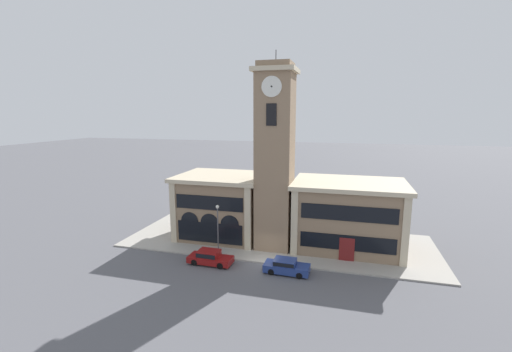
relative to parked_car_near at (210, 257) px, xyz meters
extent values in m
plane|color=#56565B|center=(5.28, 1.38, -0.72)|extent=(300.00, 300.00, 0.00)
cube|color=#A39E93|center=(5.28, 7.69, -0.64)|extent=(35.21, 12.63, 0.15)
cube|color=#897056|center=(5.28, 5.96, 8.77)|extent=(3.75, 3.75, 18.97)
cube|color=beige|center=(5.28, 5.96, 18.48)|extent=(4.45, 4.45, 0.45)
cube|color=#897056|center=(5.28, 5.96, 19.00)|extent=(3.45, 3.45, 0.60)
cylinder|color=#4C4C51|center=(5.28, 5.96, 19.90)|extent=(0.10, 0.10, 1.20)
cylinder|color=silver|center=(5.28, 4.03, 16.73)|extent=(2.05, 0.10, 2.05)
cylinder|color=black|center=(5.28, 3.96, 16.73)|extent=(0.16, 0.04, 0.16)
cylinder|color=silver|center=(3.36, 5.96, 16.73)|extent=(0.10, 2.05, 2.05)
cylinder|color=black|center=(3.29, 5.96, 16.73)|extent=(0.04, 0.16, 0.16)
cube|color=black|center=(5.28, 4.04, 14.01)|extent=(1.05, 0.10, 2.20)
cube|color=#897056|center=(-1.68, 8.04, 2.85)|extent=(9.58, 7.93, 7.14)
cube|color=beige|center=(-1.68, 8.04, 6.65)|extent=(10.28, 8.63, 0.45)
cube|color=beige|center=(-6.12, 4.02, 2.85)|extent=(0.70, 0.16, 7.14)
cube|color=beige|center=(2.76, 4.02, 2.85)|extent=(0.70, 0.16, 7.14)
cube|color=black|center=(-1.68, 4.04, 4.42)|extent=(7.86, 0.10, 1.57)
cube|color=black|center=(-1.68, 4.04, 1.00)|extent=(7.66, 0.10, 2.29)
cylinder|color=black|center=(-4.08, 4.03, 2.14)|extent=(2.11, 0.06, 2.11)
cylinder|color=black|center=(-1.68, 4.03, 2.14)|extent=(2.11, 0.06, 2.11)
cylinder|color=black|center=(0.71, 4.03, 2.14)|extent=(2.11, 0.06, 2.11)
cube|color=#897056|center=(13.18, 8.04, 2.82)|extent=(11.43, 7.93, 7.08)
cube|color=beige|center=(13.18, 8.04, 6.58)|extent=(12.13, 8.63, 0.45)
cube|color=beige|center=(7.81, 4.02, 2.82)|extent=(0.70, 0.16, 7.08)
cube|color=beige|center=(18.54, 4.02, 2.82)|extent=(0.70, 0.16, 7.08)
cube|color=black|center=(13.18, 4.04, 4.38)|extent=(9.37, 0.10, 1.56)
cube|color=maroon|center=(13.18, 4.03, 0.55)|extent=(1.50, 0.12, 2.55)
cube|color=black|center=(13.18, 4.04, 1.32)|extent=(9.37, 0.10, 1.59)
cube|color=maroon|center=(0.07, 0.00, -0.23)|extent=(4.48, 1.91, 0.62)
cube|color=maroon|center=(-0.11, 0.00, 0.37)|extent=(2.17, 1.68, 0.58)
cube|color=black|center=(-0.11, 0.00, 0.37)|extent=(2.09, 1.71, 0.43)
cylinder|color=black|center=(1.47, 0.75, -0.39)|extent=(0.67, 0.24, 0.66)
cylinder|color=black|center=(1.43, -0.83, -0.39)|extent=(0.67, 0.24, 0.66)
cylinder|color=black|center=(-1.29, 0.82, -0.39)|extent=(0.67, 0.24, 0.66)
cylinder|color=black|center=(-1.33, -0.76, -0.39)|extent=(0.67, 0.24, 0.66)
cube|color=navy|center=(7.79, 0.00, -0.20)|extent=(4.31, 1.86, 0.71)
cube|color=navy|center=(7.62, 0.00, 0.40)|extent=(2.09, 1.63, 0.48)
cube|color=black|center=(7.62, 0.00, 0.40)|extent=(2.01, 1.66, 0.36)
cylinder|color=black|center=(9.13, 0.73, -0.42)|extent=(0.61, 0.24, 0.61)
cylinder|color=black|center=(9.09, -0.80, -0.42)|extent=(0.61, 0.24, 0.61)
cylinder|color=black|center=(6.49, 0.80, -0.42)|extent=(0.61, 0.24, 0.61)
cylinder|color=black|center=(6.45, -0.74, -0.42)|extent=(0.61, 0.24, 0.61)
cylinder|color=#4C4C51|center=(0.19, 1.84, 1.98)|extent=(0.12, 0.12, 5.10)
sphere|color=silver|center=(0.19, 1.84, 4.71)|extent=(0.36, 0.36, 0.36)
camera|label=1|loc=(12.87, -29.79, 14.08)|focal=24.00mm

